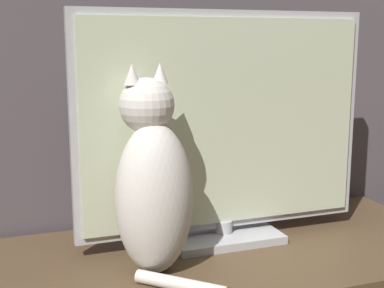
{
  "coord_description": "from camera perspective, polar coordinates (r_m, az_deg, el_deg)",
  "views": [
    {
      "loc": [
        -0.41,
        -0.22,
        0.93
      ],
      "look_at": [
        0.0,
        0.91,
        0.7
      ],
      "focal_mm": 50.0,
      "sensor_mm": 36.0,
      "label": 1
    }
  ],
  "objects": [
    {
      "name": "tv",
      "position": [
        1.32,
        3.46,
        1.5
      ],
      "size": [
        0.75,
        0.17,
        0.58
      ],
      "color": "#B7B7BC",
      "rests_on": "tv_stand"
    },
    {
      "name": "cat",
      "position": [
        1.16,
        -4.22,
        -4.44
      ],
      "size": [
        0.2,
        0.29,
        0.46
      ],
      "rotation": [
        0.0,
        0.0,
        0.2
      ],
      "color": "silver",
      "rests_on": "tv_stand"
    }
  ]
}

